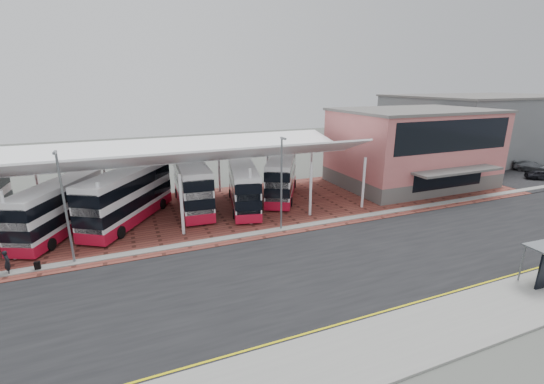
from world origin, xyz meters
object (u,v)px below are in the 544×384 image
Objects in this scene: terminal at (412,147)px; carpark_car_a at (541,175)px; bus_4 at (243,187)px; pedestrian at (7,262)px; carpark_car_b at (533,167)px; bus_5 at (282,177)px; bus_3 at (192,185)px; bus_2 at (128,197)px; bus_1 at (59,209)px.

terminal is 18.45m from carpark_car_a.
bus_4 is 39.67m from carpark_car_a.
pedestrian is 0.47× the size of carpark_car_a.
carpark_car_b is (20.75, -1.84, -3.87)m from terminal.
bus_5 is 3.02× the size of carpark_car_a.
terminal is 27.08m from bus_3.
bus_2 is 2.28× the size of carpark_car_b.
bus_4 is 6.36× the size of pedestrian.
pedestrian is at bearing -169.26° from terminal.
bus_4 is at bearing 144.05° from carpark_car_b.
bus_5 is at bearing 176.25° from terminal.
bus_3 is at bearing -151.67° from bus_5.
carpark_car_a is (44.20, -6.46, -1.73)m from bus_3.
bus_2 is 6.64× the size of pedestrian.
bus_2 is 6.33m from bus_3.
bus_2 is at bearing -68.86° from pedestrian.
bus_2 reaches higher than carpark_car_b.
bus_1 is 11.74m from bus_3.
terminal is at bearing 33.74° from bus_2.
bus_1 is (-38.44, -1.24, -2.45)m from terminal.
bus_3 is at bearing 37.29° from bus_1.
bus_4 is at bearing -90.58° from pedestrian.
terminal is 33.09m from bus_2.
bus_4 is (16.29, 0.49, -0.01)m from bus_1.
pedestrian is 61.87m from carpark_car_b.
bus_2 is 10.68m from pedestrian.
bus_4 is at bearing 121.47° from carpark_car_a.
bus_4 is (10.87, -0.11, -0.23)m from bus_2.
carpark_car_a is (34.32, -6.36, -1.62)m from bus_5.
bus_1 is 55.84m from carpark_car_a.
bus_3 is 1.07× the size of bus_5.
bus_5 is at bearing 117.48° from carpark_car_a.
terminal reaches higher than carpark_car_b.
carpark_car_b is at bearing -7.92° from carpark_car_a.
terminal is at bearing 0.90° from bus_3.
carpark_car_a is at bearing 27.40° from bus_2.
bus_1 is at bearing -141.01° from bus_2.
bus_2 is 1.03× the size of bus_5.
pedestrian is 0.34× the size of carpark_car_b.
bus_5 is (-17.08, 1.12, -2.34)m from terminal.
pedestrian is (-7.83, -7.11, -1.52)m from bus_2.
terminal is at bearing 111.07° from carpark_car_a.
terminal is 41.74m from pedestrian.
bus_2 is 10.87m from bus_4.
bus_2 is (-33.01, -0.64, -2.24)m from terminal.
bus_1 is at bearing 144.93° from carpark_car_b.
terminal is at bearing 140.44° from carpark_car_b.
terminal reaches higher than bus_3.
bus_1 reaches higher than bus_4.
bus_5 is 2.22× the size of carpark_car_b.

